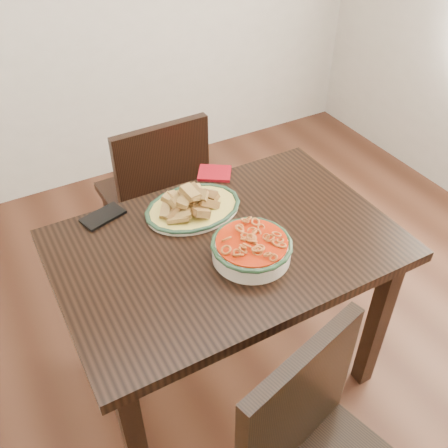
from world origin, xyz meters
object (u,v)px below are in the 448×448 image
dining_table (227,264)px  smartphone (103,216)px  fish_plate (193,201)px  noodle_bowl (252,247)px  chair_far (157,192)px

dining_table → smartphone: (-0.32, 0.32, 0.11)m
fish_plate → noodle_bowl: 0.31m
fish_plate → smartphone: bearing=157.8°
chair_far → smartphone: chair_far is taller
dining_table → smartphone: smartphone is taller
fish_plate → smartphone: size_ratio=2.32×
fish_plate → noodle_bowl: fish_plate is taller
chair_far → fish_plate: bearing=83.4°
dining_table → fish_plate: fish_plate is taller
dining_table → smartphone: 0.47m
dining_table → noodle_bowl: noodle_bowl is taller
chair_far → smartphone: size_ratio=5.96×
dining_table → noodle_bowl: (0.03, -0.10, 0.15)m
dining_table → noodle_bowl: 0.19m
chair_far → noodle_bowl: (0.01, -0.80, 0.29)m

